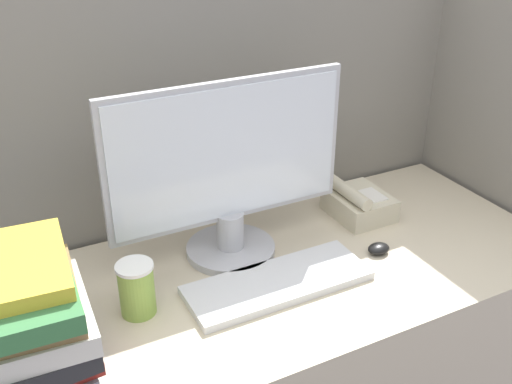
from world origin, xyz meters
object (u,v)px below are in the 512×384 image
at_px(keyboard, 278,283).
at_px(book_stack, 24,330).
at_px(mouse, 379,249).
at_px(monitor, 229,175).
at_px(coffee_cup, 137,289).
at_px(desk_telephone, 358,203).

bearing_deg(keyboard, book_stack, -173.14).
distance_m(keyboard, mouse, 0.30).
bearing_deg(keyboard, monitor, 101.59).
bearing_deg(coffee_cup, keyboard, -10.23).
bearing_deg(coffee_cup, monitor, 24.13).
xyz_separation_m(keyboard, mouse, (0.30, 0.01, 0.00)).
bearing_deg(coffee_cup, book_stack, -152.40).
height_order(coffee_cup, desk_telephone, coffee_cup).
bearing_deg(mouse, book_stack, -175.12).
relative_size(keyboard, mouse, 7.49).
height_order(mouse, coffee_cup, coffee_cup).
relative_size(monitor, coffee_cup, 4.85).
height_order(monitor, desk_telephone, monitor).
height_order(mouse, desk_telephone, desk_telephone).
height_order(keyboard, book_stack, book_stack).
bearing_deg(coffee_cup, desk_telephone, 11.09).
bearing_deg(mouse, desk_telephone, 70.20).
xyz_separation_m(monitor, book_stack, (-0.53, -0.25, -0.08)).
bearing_deg(book_stack, coffee_cup, 27.60).
bearing_deg(book_stack, mouse, 4.88).
xyz_separation_m(mouse, desk_telephone, (0.07, 0.19, 0.03)).
relative_size(mouse, coffee_cup, 0.47).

